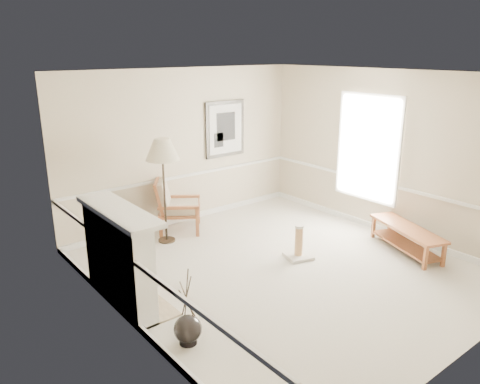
# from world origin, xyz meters

# --- Properties ---
(ground) EXTENTS (5.50, 5.50, 0.00)m
(ground) POSITION_xyz_m (0.00, 0.00, 0.00)
(ground) COLOR silver
(ground) RESTS_ON ground
(room) EXTENTS (5.04, 5.54, 2.92)m
(room) POSITION_xyz_m (0.14, 0.08, 1.87)
(room) COLOR beige
(room) RESTS_ON ground
(fireplace) EXTENTS (0.64, 1.64, 1.31)m
(fireplace) POSITION_xyz_m (-2.34, 0.60, 0.64)
(fireplace) COLOR white
(fireplace) RESTS_ON ground
(floor_vase) EXTENTS (0.32, 0.32, 0.94)m
(floor_vase) POSITION_xyz_m (-2.15, -0.69, 0.17)
(floor_vase) COLOR black
(floor_vase) RESTS_ON ground
(armchair) EXTENTS (1.06, 1.05, 0.98)m
(armchair) POSITION_xyz_m (-0.47, 2.42, 0.53)
(armchair) COLOR brown
(armchair) RESTS_ON ground
(floor_lamp) EXTENTS (0.73, 0.73, 1.81)m
(floor_lamp) POSITION_xyz_m (-0.84, 2.06, 1.58)
(floor_lamp) COLOR black
(floor_lamp) RESTS_ON ground
(bench) EXTENTS (0.92, 1.54, 0.42)m
(bench) POSITION_xyz_m (2.04, -0.78, 0.28)
(bench) COLOR brown
(bench) RESTS_ON ground
(scratching_post) EXTENTS (0.48, 0.48, 0.55)m
(scratching_post) POSITION_xyz_m (0.47, 0.14, 0.17)
(scratching_post) COLOR silver
(scratching_post) RESTS_ON ground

